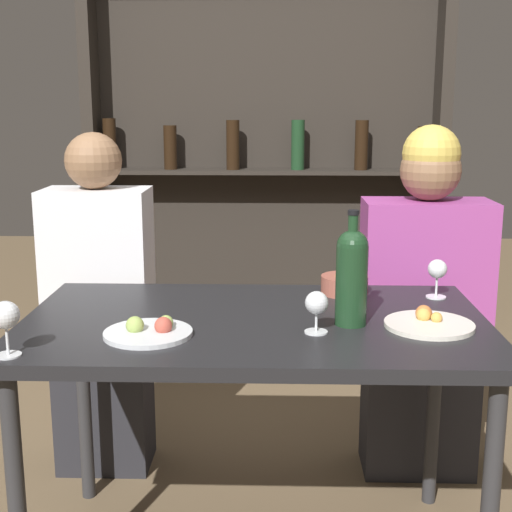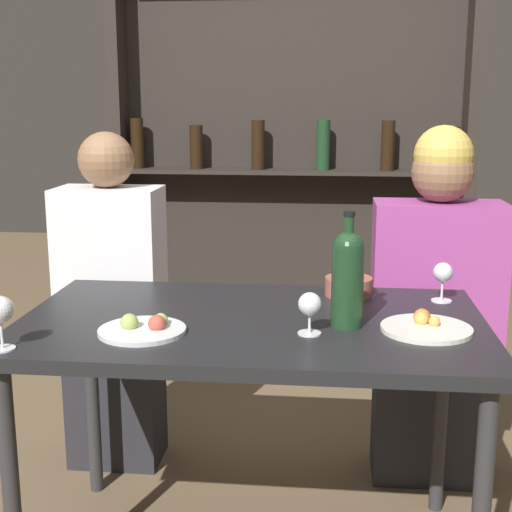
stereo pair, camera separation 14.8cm
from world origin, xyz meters
The scene contains 11 objects.
dining_table centered at (0.00, 0.00, 0.66)m, with size 1.26×0.74×0.72m.
wine_rack_wall centered at (0.00, 1.87, 1.14)m, with size 1.84×0.21×2.25m.
wine_bottle centered at (0.25, -0.04, 0.86)m, with size 0.08×0.08×0.31m.
wine_glass_0 centered at (-0.56, -0.31, 0.82)m, with size 0.07×0.07×0.13m.
wine_glass_1 centered at (0.16, -0.12, 0.80)m, with size 0.06×0.06×0.11m.
wine_glass_2 centered at (0.54, 0.23, 0.81)m, with size 0.06×0.06×0.12m.
food_plate_0 centered at (-0.26, -0.15, 0.74)m, with size 0.22×0.22×0.05m.
food_plate_1 centered at (0.46, -0.05, 0.73)m, with size 0.23×0.23×0.05m.
snack_bowl centered at (0.27, 0.27, 0.76)m, with size 0.14×0.14×0.08m.
seated_person_left centered at (-0.56, 0.53, 0.57)m, with size 0.36×0.22×1.20m.
seated_person_right centered at (0.57, 0.53, 0.59)m, with size 0.43×0.22×1.23m.
Camera 1 is at (0.06, -1.85, 1.30)m, focal length 50.00 mm.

